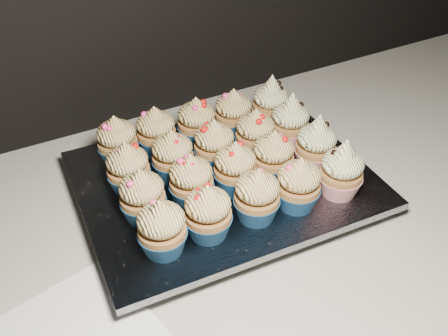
# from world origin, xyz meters

# --- Properties ---
(cabinet) EXTENTS (2.40, 0.60, 0.86)m
(cabinet) POSITION_xyz_m (0.00, 1.70, 0.43)
(cabinet) COLOR black
(cabinet) RESTS_ON ground
(worktop) EXTENTS (2.44, 0.64, 0.04)m
(worktop) POSITION_xyz_m (0.00, 1.70, 0.88)
(worktop) COLOR silver
(worktop) RESTS_ON cabinet
(napkin) EXTENTS (0.20, 0.20, 0.00)m
(napkin) POSITION_xyz_m (-0.44, 1.59, 0.90)
(napkin) COLOR white
(napkin) RESTS_ON worktop
(baking_tray) EXTENTS (0.41, 0.32, 0.02)m
(baking_tray) POSITION_xyz_m (-0.17, 1.73, 0.91)
(baking_tray) COLOR black
(baking_tray) RESTS_ON worktop
(foil_lining) EXTENTS (0.45, 0.36, 0.01)m
(foil_lining) POSITION_xyz_m (-0.17, 1.73, 0.93)
(foil_lining) COLOR silver
(foil_lining) RESTS_ON baking_tray
(cupcake_0) EXTENTS (0.06, 0.06, 0.08)m
(cupcake_0) POSITION_xyz_m (-0.31, 1.63, 0.97)
(cupcake_0) COLOR navy
(cupcake_0) RESTS_ON foil_lining
(cupcake_1) EXTENTS (0.06, 0.06, 0.08)m
(cupcake_1) POSITION_xyz_m (-0.25, 1.63, 0.97)
(cupcake_1) COLOR navy
(cupcake_1) RESTS_ON foil_lining
(cupcake_2) EXTENTS (0.06, 0.06, 0.08)m
(cupcake_2) POSITION_xyz_m (-0.18, 1.63, 0.97)
(cupcake_2) COLOR navy
(cupcake_2) RESTS_ON foil_lining
(cupcake_3) EXTENTS (0.06, 0.06, 0.08)m
(cupcake_3) POSITION_xyz_m (-0.11, 1.62, 0.97)
(cupcake_3) COLOR navy
(cupcake_3) RESTS_ON foil_lining
(cupcake_4) EXTENTS (0.06, 0.06, 0.10)m
(cupcake_4) POSITION_xyz_m (-0.04, 1.62, 0.97)
(cupcake_4) COLOR #A9171E
(cupcake_4) RESTS_ON foil_lining
(cupcake_5) EXTENTS (0.06, 0.06, 0.08)m
(cupcake_5) POSITION_xyz_m (-0.31, 1.70, 0.97)
(cupcake_5) COLOR navy
(cupcake_5) RESTS_ON foil_lining
(cupcake_6) EXTENTS (0.06, 0.06, 0.08)m
(cupcake_6) POSITION_xyz_m (-0.24, 1.70, 0.97)
(cupcake_6) COLOR navy
(cupcake_6) RESTS_ON foil_lining
(cupcake_7) EXTENTS (0.06, 0.06, 0.08)m
(cupcake_7) POSITION_xyz_m (-0.17, 1.70, 0.97)
(cupcake_7) COLOR navy
(cupcake_7) RESTS_ON foil_lining
(cupcake_8) EXTENTS (0.06, 0.06, 0.08)m
(cupcake_8) POSITION_xyz_m (-0.11, 1.69, 0.97)
(cupcake_8) COLOR navy
(cupcake_8) RESTS_ON foil_lining
(cupcake_9) EXTENTS (0.06, 0.06, 0.10)m
(cupcake_9) POSITION_xyz_m (-0.04, 1.69, 0.97)
(cupcake_9) COLOR #A9171E
(cupcake_9) RESTS_ON foil_lining
(cupcake_10) EXTENTS (0.06, 0.06, 0.08)m
(cupcake_10) POSITION_xyz_m (-0.31, 1.77, 0.97)
(cupcake_10) COLOR navy
(cupcake_10) RESTS_ON foil_lining
(cupcake_11) EXTENTS (0.06, 0.06, 0.08)m
(cupcake_11) POSITION_xyz_m (-0.24, 1.76, 0.97)
(cupcake_11) COLOR navy
(cupcake_11) RESTS_ON foil_lining
(cupcake_12) EXTENTS (0.06, 0.06, 0.08)m
(cupcake_12) POSITION_xyz_m (-0.17, 1.76, 0.97)
(cupcake_12) COLOR navy
(cupcake_12) RESTS_ON foil_lining
(cupcake_13) EXTENTS (0.06, 0.06, 0.08)m
(cupcake_13) POSITION_xyz_m (-0.10, 1.76, 0.97)
(cupcake_13) COLOR navy
(cupcake_13) RESTS_ON foil_lining
(cupcake_14) EXTENTS (0.06, 0.06, 0.10)m
(cupcake_14) POSITION_xyz_m (-0.04, 1.76, 0.97)
(cupcake_14) COLOR #A9171E
(cupcake_14) RESTS_ON foil_lining
(cupcake_15) EXTENTS (0.06, 0.06, 0.08)m
(cupcake_15) POSITION_xyz_m (-0.30, 1.84, 0.97)
(cupcake_15) COLOR navy
(cupcake_15) RESTS_ON foil_lining
(cupcake_16) EXTENTS (0.06, 0.06, 0.08)m
(cupcake_16) POSITION_xyz_m (-0.24, 1.84, 0.97)
(cupcake_16) COLOR navy
(cupcake_16) RESTS_ON foil_lining
(cupcake_17) EXTENTS (0.06, 0.06, 0.08)m
(cupcake_17) POSITION_xyz_m (-0.17, 1.83, 0.97)
(cupcake_17) COLOR navy
(cupcake_17) RESTS_ON foil_lining
(cupcake_18) EXTENTS (0.06, 0.06, 0.08)m
(cupcake_18) POSITION_xyz_m (-0.10, 1.83, 0.97)
(cupcake_18) COLOR navy
(cupcake_18) RESTS_ON foil_lining
(cupcake_19) EXTENTS (0.06, 0.06, 0.10)m
(cupcake_19) POSITION_xyz_m (-0.03, 1.82, 0.97)
(cupcake_19) COLOR #A9171E
(cupcake_19) RESTS_ON foil_lining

